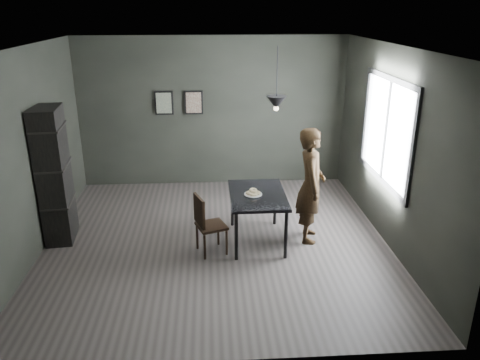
{
  "coord_description": "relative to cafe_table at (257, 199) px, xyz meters",
  "views": [
    {
      "loc": [
        -0.07,
        -6.2,
        3.3
      ],
      "look_at": [
        0.35,
        0.05,
        0.95
      ],
      "focal_mm": 35.0,
      "sensor_mm": 36.0,
      "label": 1
    }
  ],
  "objects": [
    {
      "name": "shelf_unit",
      "position": [
        -2.92,
        0.29,
        0.32
      ],
      "size": [
        0.44,
        0.7,
        1.99
      ],
      "primitive_type": "cube",
      "rotation": [
        0.0,
        0.0,
        0.1
      ],
      "color": "black",
      "rests_on": "ground"
    },
    {
      "name": "cafe_table",
      "position": [
        0.0,
        0.0,
        0.0
      ],
      "size": [
        0.8,
        1.2,
        0.75
      ],
      "color": "black",
      "rests_on": "ground"
    },
    {
      "name": "window_assembly",
      "position": [
        1.87,
        0.2,
        0.93
      ],
      "size": [
        0.04,
        1.96,
        1.56
      ],
      "color": "white",
      "rests_on": "ground"
    },
    {
      "name": "back_wall",
      "position": [
        -0.6,
        2.5,
        0.73
      ],
      "size": [
        5.0,
        0.1,
        2.8
      ],
      "primitive_type": "cube",
      "color": "black",
      "rests_on": "ground"
    },
    {
      "name": "framed_print_right",
      "position": [
        -0.95,
        2.47,
        0.93
      ],
      "size": [
        0.34,
        0.04,
        0.44
      ],
      "color": "black",
      "rests_on": "ground"
    },
    {
      "name": "white_plate",
      "position": [
        -0.07,
        -0.04,
        0.08
      ],
      "size": [
        0.23,
        0.23,
        0.01
      ],
      "primitive_type": "cylinder",
      "color": "white",
      "rests_on": "cafe_table"
    },
    {
      "name": "ceiling",
      "position": [
        -0.6,
        0.0,
        2.13
      ],
      "size": [
        5.0,
        5.0,
        0.02
      ],
      "color": "silver",
      "rests_on": "ground"
    },
    {
      "name": "framed_print_left",
      "position": [
        -1.5,
        2.47,
        0.93
      ],
      "size": [
        0.34,
        0.04,
        0.44
      ],
      "color": "black",
      "rests_on": "ground"
    },
    {
      "name": "ground",
      "position": [
        -0.6,
        0.0,
        -0.67
      ],
      "size": [
        5.0,
        5.0,
        0.0
      ],
      "primitive_type": "plane",
      "color": "#36302E",
      "rests_on": "ground"
    },
    {
      "name": "pendant_lamp",
      "position": [
        0.25,
        0.1,
        1.38
      ],
      "size": [
        0.28,
        0.28,
        0.86
      ],
      "color": "black",
      "rests_on": "ground"
    },
    {
      "name": "wood_chair",
      "position": [
        -0.75,
        -0.32,
        -0.18
      ],
      "size": [
        0.48,
        0.48,
        0.87
      ],
      "rotation": [
        0.0,
        0.0,
        0.34
      ],
      "color": "black",
      "rests_on": "ground"
    },
    {
      "name": "donut_pile",
      "position": [
        -0.07,
        -0.04,
        0.12
      ],
      "size": [
        0.21,
        0.21,
        0.09
      ],
      "rotation": [
        0.0,
        0.0,
        -0.01
      ],
      "color": "beige",
      "rests_on": "white_plate"
    },
    {
      "name": "woman",
      "position": [
        0.78,
        0.02,
        0.18
      ],
      "size": [
        0.5,
        0.68,
        1.71
      ],
      "primitive_type": "imported",
      "rotation": [
        0.0,
        0.0,
        1.43
      ],
      "color": "black",
      "rests_on": "ground"
    }
  ]
}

